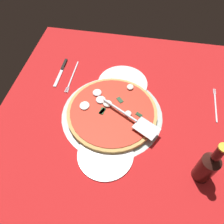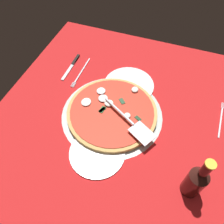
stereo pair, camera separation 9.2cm
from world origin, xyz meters
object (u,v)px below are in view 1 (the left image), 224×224
dinner_plate_right (123,83)px  pizza (112,112)px  place_setting_near (223,109)px  place_setting_far (67,74)px  pizza_server (133,119)px  dinner_plate_left (105,154)px  beer_bottle (208,166)px

dinner_plate_right → pizza: pizza is taller
dinner_plate_right → pizza: (-17.89, 1.84, 1.37)cm
place_setting_near → place_setting_far: bearing=84.6°
place_setting_far → place_setting_near: bearing=82.5°
pizza_server → place_setting_far: (23.61, 34.62, -4.14)cm
place_setting_far → pizza_server: bearing=55.4°
dinner_plate_right → place_setting_far: 27.41cm
pizza_server → place_setting_far: size_ratio=1.15×
pizza → place_setting_far: pizza is taller
dinner_plate_right → place_setting_near: 44.83cm
dinner_plate_left → dinner_plate_right: bearing=-1.3°
place_setting_near → dinner_plate_left: bearing=124.8°
pizza → place_setting_far: bearing=52.5°
pizza_server → place_setting_near: size_ratio=1.19×
place_setting_near → beer_bottle: (-31.04, 11.17, 7.94)cm
pizza_server → dinner_plate_left: bearing=-89.0°
dinner_plate_left → dinner_plate_right: 36.58cm
dinner_plate_left → place_setting_far: place_setting_far is taller
beer_bottle → place_setting_near: bearing=-19.8°
pizza_server → pizza: bearing=-174.0°
dinner_plate_right → pizza_server: bearing=-161.7°
dinner_plate_left → pizza_server: size_ratio=0.85×
place_setting_near → place_setting_far: (9.04, 71.58, -0.01)cm
pizza → beer_bottle: bearing=-120.4°
place_setting_near → pizza_server: bearing=113.3°
pizza → pizza_server: 10.28cm
pizza → place_setting_near: bearing=-77.1°
pizza → place_setting_far: (19.59, 25.52, -1.52)cm
dinner_plate_left → place_setting_near: 53.70cm
place_setting_near → beer_bottle: beer_bottle is taller
pizza → place_setting_far: size_ratio=1.75×
dinner_plate_left → pizza_server: pizza_server is taller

